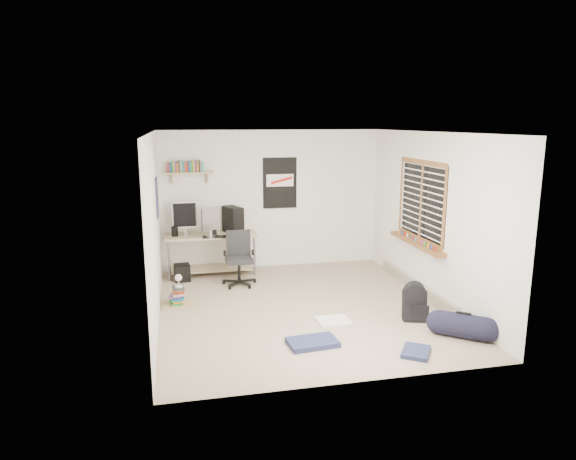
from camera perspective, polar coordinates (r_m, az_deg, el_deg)
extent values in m
cube|color=gray|center=(7.54, 1.44, -8.61)|extent=(4.00, 4.50, 0.01)
cube|color=white|center=(7.06, 1.55, 10.83)|extent=(4.00, 4.50, 0.01)
cube|color=silver|center=(9.36, -1.83, 3.41)|extent=(4.00, 0.01, 2.50)
cube|color=silver|center=(6.99, -14.67, 0.08)|extent=(0.01, 4.50, 2.50)
cube|color=silver|center=(7.91, 15.74, 1.37)|extent=(0.01, 4.50, 2.50)
cube|color=beige|center=(9.15, -8.52, -2.58)|extent=(1.70, 1.11, 0.72)
cube|color=#A5A4A9|center=(9.00, -11.37, 0.88)|extent=(0.43, 0.13, 0.47)
cube|color=#B1B1B7|center=(8.76, -8.59, 0.41)|extent=(0.35, 0.26, 0.39)
cube|color=black|center=(9.06, -6.14, 1.12)|extent=(0.36, 0.49, 0.47)
cube|color=black|center=(8.80, -8.12, -0.74)|extent=(0.42, 0.15, 0.02)
cube|color=black|center=(8.96, -12.48, -0.16)|extent=(0.11, 0.11, 0.18)
cube|color=black|center=(8.88, -8.27, -0.13)|extent=(0.10, 0.10, 0.17)
cube|color=black|center=(8.43, -5.49, -2.89)|extent=(0.64, 0.64, 0.89)
cube|color=tan|center=(9.03, -10.85, 6.27)|extent=(0.80, 0.22, 0.24)
cube|color=black|center=(9.33, -0.91, 5.24)|extent=(0.62, 0.03, 0.92)
cube|color=navy|center=(8.13, -14.33, 3.51)|extent=(0.02, 0.42, 0.60)
cube|color=brown|center=(8.11, 14.48, 3.13)|extent=(0.10, 1.50, 1.26)
cube|color=#B7B2A8|center=(8.43, 14.03, -6.05)|extent=(0.08, 2.50, 0.18)
cube|color=black|center=(7.23, 13.85, -8.15)|extent=(0.37, 0.33, 0.42)
cylinder|color=black|center=(6.85, 18.85, -10.14)|extent=(0.43, 0.43, 0.60)
cube|color=white|center=(7.02, 5.06, -10.03)|extent=(0.44, 0.38, 0.04)
cube|color=navy|center=(6.35, 2.74, -12.37)|extent=(0.62, 0.43, 0.06)
cube|color=#232B4F|center=(6.30, 14.02, -12.99)|extent=(0.47, 0.49, 0.05)
cube|color=brown|center=(7.76, -12.15, -7.05)|extent=(0.46, 0.41, 0.27)
cube|color=white|center=(7.67, -12.07, -5.47)|extent=(0.17, 0.22, 0.19)
cube|color=black|center=(8.88, -11.68, -4.67)|extent=(0.28, 0.28, 0.29)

